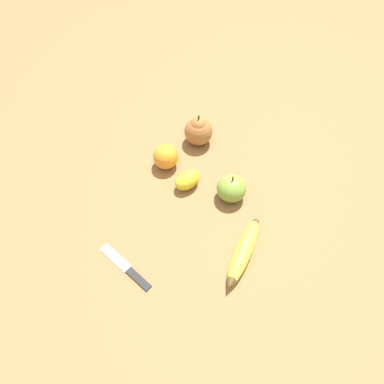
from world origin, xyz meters
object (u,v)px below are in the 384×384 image
Objects in this scene: banana at (243,252)px; orange at (166,157)px; pear at (198,130)px; lemon at (187,180)px; apple at (231,188)px; paring_knife at (127,268)px.

banana is 2.83× the size of orange.
banana is at bearing 133.71° from orange.
lemon is (0.00, 0.16, -0.02)m from pear.
apple reaches higher than paring_knife.
apple is at bearing 172.05° from lemon.
lemon is 0.60× the size of paring_knife.
lemon is (0.16, -0.18, 0.01)m from banana.
apple reaches higher than orange.
apple is (-0.18, 0.07, -0.00)m from orange.
paring_knife is at bearing 76.71° from pear.
pear is 1.17× the size of lemon.
orange is 0.85× the size of apple.
apple reaches higher than banana.
orange is at bearing -22.44° from apple.
lemon is (-0.07, 0.06, -0.01)m from orange.
orange is 0.19m from apple.
lemon is at bearing 139.08° from orange.
apple reaches higher than lemon.
apple is at bearing 157.56° from orange.
pear is at bearing 19.30° from paring_knife.
banana is at bearing -41.10° from paring_knife.
banana is 2.39× the size of apple.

